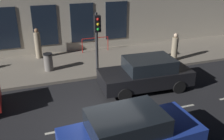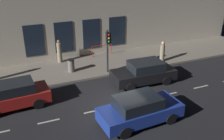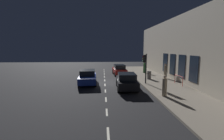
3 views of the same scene
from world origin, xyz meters
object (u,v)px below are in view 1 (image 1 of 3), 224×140
(parked_car_2, at_px, (130,134))
(pedestrian_2, at_px, (175,48))
(traffic_light, at_px, (97,33))
(pedestrian_1, at_px, (38,44))
(trash_bin, at_px, (48,62))
(parked_car_0, at_px, (146,74))

(parked_car_2, xyz_separation_m, pedestrian_2, (6.69, -5.72, 0.15))
(traffic_light, height_order, parked_car_2, traffic_light)
(pedestrian_1, relative_size, trash_bin, 1.92)
(parked_car_0, height_order, trash_bin, parked_car_0)
(parked_car_2, xyz_separation_m, pedestrian_1, (9.81, 2.13, 0.24))
(traffic_light, height_order, trash_bin, traffic_light)
(pedestrian_2, height_order, trash_bin, pedestrian_2)
(parked_car_0, bearing_deg, pedestrian_1, 41.36)
(trash_bin, bearing_deg, traffic_light, -116.11)
(parked_car_0, bearing_deg, parked_car_2, 150.28)
(parked_car_2, relative_size, trash_bin, 4.62)
(pedestrian_2, bearing_deg, parked_car_0, -34.45)
(pedestrian_1, bearing_deg, parked_car_0, 120.57)
(traffic_light, height_order, pedestrian_1, traffic_light)
(parked_car_0, bearing_deg, traffic_light, 40.37)
(pedestrian_2, bearing_deg, trash_bin, -80.74)
(traffic_light, distance_m, trash_bin, 3.29)
(trash_bin, bearing_deg, parked_car_2, -166.95)
(traffic_light, height_order, parked_car_0, traffic_light)
(pedestrian_1, height_order, trash_bin, pedestrian_1)
(pedestrian_1, xyz_separation_m, trash_bin, (-2.24, -0.37, -0.38))
(pedestrian_1, distance_m, trash_bin, 2.30)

